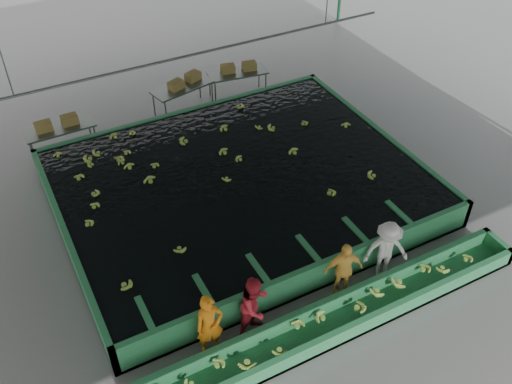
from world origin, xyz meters
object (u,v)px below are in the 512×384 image
worker_c (343,270)px  worker_d (386,250)px  box_stack_mid (185,84)px  packing_table_left (63,140)px  box_stack_right (239,71)px  flotation_tank (240,187)px  sorting_trough (339,318)px  worker_b (255,306)px  packing_table_mid (183,99)px  packing_table_right (238,84)px  worker_a (210,325)px  box_stack_left (58,127)px

worker_c → worker_d: size_ratio=0.95×
worker_d → box_stack_mid: 9.73m
packing_table_left → box_stack_right: (6.62, 0.66, 0.49)m
flotation_tank → worker_c: worker_c is taller
sorting_trough → worker_b: worker_b is taller
sorting_trough → worker_c: worker_c is taller
sorting_trough → packing_table_mid: size_ratio=4.57×
sorting_trough → worker_d: 2.11m
sorting_trough → box_stack_right: (2.66, 10.46, 0.73)m
packing_table_right → box_stack_mid: size_ratio=1.62×
worker_a → box_stack_right: (5.53, 9.66, 0.13)m
sorting_trough → box_stack_left: box_stack_left is taller
worker_c → worker_d: bearing=15.9°
box_stack_mid → box_stack_right: box_stack_mid is taller
packing_table_right → box_stack_left: box_stack_left is taller
worker_b → box_stack_left: (-2.22, 9.05, 0.13)m
flotation_tank → packing_table_mid: 5.27m
flotation_tank → packing_table_mid: packing_table_mid is taller
worker_d → box_stack_mid: size_ratio=1.30×
packing_table_mid → sorting_trough: bearing=-92.3°
box_stack_mid → worker_d: bearing=-82.3°
worker_c → packing_table_right: size_ratio=0.76×
worker_a → packing_table_right: size_ratio=0.79×
flotation_tank → worker_a: (-2.87, -4.30, 0.39)m
packing_table_left → box_stack_mid: size_ratio=1.62×
packing_table_right → box_stack_right: box_stack_right is taller
worker_b → box_stack_mid: worker_b is taller
worker_a → packing_table_mid: size_ratio=0.77×
packing_table_left → packing_table_mid: packing_table_mid is taller
box_stack_left → box_stack_mid: 4.59m
packing_table_left → worker_c: bearing=-63.2°
sorting_trough → box_stack_mid: size_ratio=7.58×
packing_table_left → packing_table_mid: (4.37, 0.55, 0.01)m
sorting_trough → packing_table_right: bearing=76.1°
box_stack_left → worker_d: bearing=-57.1°
worker_c → box_stack_right: bearing=93.9°
worker_b → packing_table_right: 10.56m
worker_a → packing_table_mid: worker_a is taller
box_stack_right → worker_a: bearing=-119.8°
worker_b → box_stack_mid: (2.33, 9.64, 0.15)m
worker_a → packing_table_right: (5.46, 9.61, -0.36)m
box_stack_left → box_stack_right: (6.66, 0.62, -0.00)m
worker_a → worker_c: size_ratio=1.04×
worker_b → packing_table_right: bearing=40.9°
packing_table_mid → box_stack_left: (-4.42, -0.51, 0.48)m
worker_d → box_stack_mid: worker_d is taller
worker_b → box_stack_left: 9.32m
flotation_tank → worker_d: size_ratio=5.84×
packing_table_left → packing_table_mid: bearing=7.1°
packing_table_mid → box_stack_mid: box_stack_mid is taller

